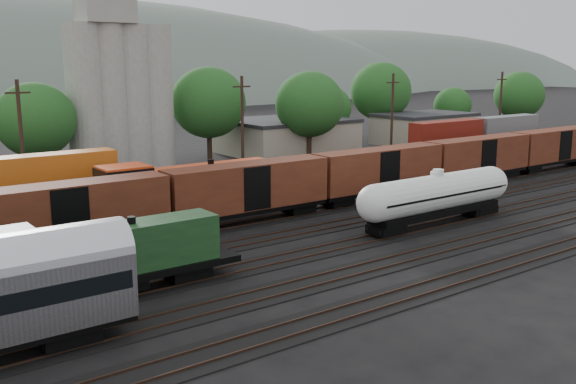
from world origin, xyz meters
TOP-DOWN VIEW (x-y plane):
  - ground at (0.00, 0.00)m, footprint 600.00×600.00m
  - tracks at (0.00, 0.00)m, footprint 180.00×33.20m
  - green_locomotive at (-15.92, -5.00)m, footprint 17.36×3.06m
  - tank_car_a at (13.71, -5.00)m, footprint 16.64×2.98m
  - tank_car_b at (14.01, -5.00)m, footprint 17.24×3.09m
  - orange_locomotive at (-2.32, 10.00)m, footprint 19.57×3.26m
  - boxcar_string at (24.78, 5.00)m, footprint 184.40×2.90m
  - container_wall at (-1.45, 15.00)m, footprint 162.15×2.60m
  - grain_silo at (3.28, 36.00)m, footprint 13.40×5.00m
  - industrial_sheds at (6.63, 35.25)m, footprint 119.38×17.26m
  - tree_band at (-5.65, 35.63)m, footprint 167.95×20.66m
  - utility_poles at (0.00, 22.00)m, footprint 122.20×0.36m

SIDE VIEW (x-z plane):
  - ground at x=0.00m, z-range 0.00..0.00m
  - tracks at x=0.00m, z-range -0.05..0.15m
  - container_wall at x=-1.45m, z-range -0.54..5.26m
  - industrial_sheds at x=6.63m, z-range 0.01..5.11m
  - tank_car_a at x=13.71m, z-range 0.42..4.78m
  - green_locomotive at x=-15.92m, z-range 0.32..4.91m
  - tank_car_b at x=14.01m, z-range 0.43..4.94m
  - orange_locomotive at x=-2.32m, z-range 0.33..5.22m
  - boxcar_string at x=24.78m, z-range 1.02..5.22m
  - utility_poles at x=0.00m, z-range 0.21..12.21m
  - tree_band at x=-5.65m, z-range 0.47..14.58m
  - grain_silo at x=3.28m, z-range -3.24..25.76m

